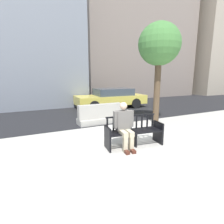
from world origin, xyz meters
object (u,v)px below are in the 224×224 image
object	(u,v)px
seated_person	(124,125)
jersey_barrier_centre	(100,115)
street_bench	(134,133)
street_tree	(159,46)
car_taxi_near	(111,98)

from	to	relation	value
seated_person	jersey_barrier_centre	bearing A→B (deg)	81.54
street_bench	seated_person	world-z (taller)	seated_person
seated_person	jersey_barrier_centre	xyz separation A→B (m)	(0.43, 2.87, -0.35)
street_bench	street_tree	xyz separation A→B (m)	(2.35, 1.86, 2.87)
car_taxi_near	jersey_barrier_centre	bearing A→B (deg)	-122.41
street_bench	jersey_barrier_centre	size ratio (longest dim) A/B	0.86
street_bench	car_taxi_near	xyz separation A→B (m)	(2.23, 6.22, 0.26)
street_bench	car_taxi_near	bearing A→B (deg)	70.26
street_bench	jersey_barrier_centre	bearing A→B (deg)	88.16
seated_person	street_tree	xyz separation A→B (m)	(2.69, 1.88, 2.58)
seated_person	car_taxi_near	bearing A→B (deg)	67.63
seated_person	jersey_barrier_centre	distance (m)	2.92
jersey_barrier_centre	seated_person	bearing A→B (deg)	-98.46
car_taxi_near	street_bench	bearing A→B (deg)	-109.74
jersey_barrier_centre	street_tree	bearing A→B (deg)	-23.65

